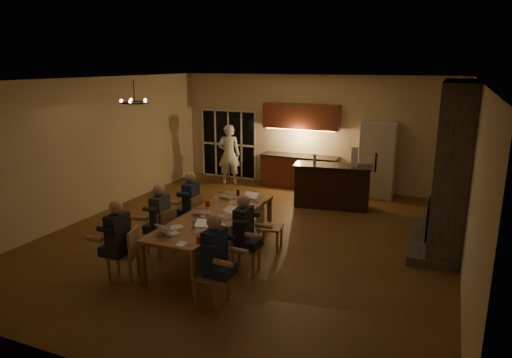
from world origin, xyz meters
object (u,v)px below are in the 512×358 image
object	(u,v)px
laptop_d	(227,211)
can_silver	(194,224)
bar_island	(332,186)
redcup_near	(199,240)
person_left_mid	(160,220)
chandelier	(135,103)
plate_far	(250,206)
dining_table	(215,234)
person_right_mid	(244,234)
mug_front	(203,219)
chair_left_mid	(161,231)
mug_mid	(232,205)
chair_right_near	(212,275)
laptop_c	(202,208)
standing_person	(229,155)
refrigerator	(378,160)
mug_back	(215,200)
redcup_mid	(208,203)
person_left_near	(118,241)
chair_right_mid	(246,248)
laptop_e	(228,192)
person_right_near	(215,259)
laptop_f	(249,197)
chair_left_far	(189,216)
person_left_far	(191,205)
redcup_far	(254,194)
bar_blender	(355,157)
laptop_b	(203,226)
plate_near	(220,226)
laptop_a	(170,227)
chair_left_near	(123,254)
bar_bottle	(315,159)
can_cola	(238,193)
chair_right_far	(270,226)

from	to	relation	value
laptop_d	can_silver	bearing A→B (deg)	-81.65
bar_island	redcup_near	size ratio (longest dim) A/B	15.82
person_left_mid	chandelier	distance (m)	2.42
plate_far	person_left_mid	bearing A→B (deg)	-134.88
bar_island	dining_table	bearing A→B (deg)	-117.79
person_right_mid	mug_front	bearing A→B (deg)	80.30
chair_left_mid	mug_mid	world-z (taller)	chair_left_mid
chair_right_near	laptop_c	xyz separation A→B (m)	(-1.12, 1.67, 0.42)
chair_left_mid	standing_person	size ratio (longest dim) A/B	0.50
refrigerator	can_silver	xyz separation A→B (m)	(-2.20, -5.82, -0.19)
mug_front	mug_back	bearing A→B (deg)	107.42
laptop_d	redcup_mid	world-z (taller)	laptop_d
person_left_near	can_silver	world-z (taller)	person_left_near
chair_right_mid	laptop_d	size ratio (longest dim) A/B	2.78
laptop_e	chair_right_mid	bearing A→B (deg)	139.28
person_right_near	laptop_f	size ratio (longest dim) A/B	4.31
dining_table	chair_left_far	world-z (taller)	chair_left_far
person_left_far	redcup_far	xyz separation A→B (m)	(1.04, 0.86, 0.12)
redcup_mid	plate_far	distance (m)	0.83
dining_table	chair_right_mid	xyz separation A→B (m)	(0.89, -0.53, 0.07)
mug_front	bar_blender	distance (m)	4.53
laptop_b	plate_near	distance (m)	0.40
chandelier	mug_back	xyz separation A→B (m)	(1.50, 0.47, -1.95)
person_left_mid	laptop_a	size ratio (longest dim) A/B	4.31
chair_left_near	laptop_e	world-z (taller)	laptop_e
bar_bottle	dining_table	bearing A→B (deg)	-103.42
chair_left_mid	bar_blender	xyz separation A→B (m)	(2.75, 4.15, 0.87)
person_left_mid	standing_person	xyz separation A→B (m)	(-1.16, 5.16, 0.20)
laptop_f	laptop_c	bearing A→B (deg)	-113.27
mug_mid	can_cola	xyz separation A→B (m)	(-0.25, 0.80, 0.01)
plate_far	person_right_near	bearing A→B (deg)	-78.24
chair_right_far	redcup_near	world-z (taller)	chair_right_far
mug_front	plate_near	xyz separation A→B (m)	(0.40, -0.11, -0.04)
person_right_mid	redcup_near	world-z (taller)	person_right_mid
person_left_far	plate_near	size ratio (longest dim) A/B	6.13
chair_right_near	person_left_near	xyz separation A→B (m)	(-1.74, 0.04, 0.24)
laptop_a	can_cola	size ratio (longest dim) A/B	2.67
chair_right_mid	redcup_mid	size ratio (longest dim) A/B	7.42
person_right_near	redcup_near	size ratio (longest dim) A/B	11.50
chandelier	bar_bottle	bearing A→B (deg)	50.88
bar_blender	chair_right_near	bearing A→B (deg)	-105.92
person_left_far	redcup_far	size ratio (longest dim) A/B	11.50
plate_near	redcup_mid	bearing A→B (deg)	129.31
chair_left_near	plate_far	world-z (taller)	chair_left_near
laptop_c	can_silver	world-z (taller)	laptop_c
can_cola	chair_right_mid	bearing A→B (deg)	-61.02
plate_near	can_silver	bearing A→B (deg)	-147.61
bar_island	person_left_mid	xyz separation A→B (m)	(-2.20, -4.15, 0.15)
person_left_far	dining_table	bearing A→B (deg)	49.77
laptop_a	can_silver	bearing A→B (deg)	-89.77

